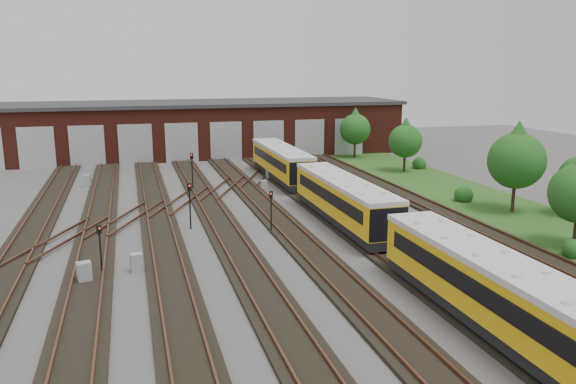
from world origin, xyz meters
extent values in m
plane|color=#4B4846|center=(0.00, 0.00, 0.00)|extent=(120.00, 120.00, 0.00)
cube|color=black|center=(-14.00, 0.00, 0.09)|extent=(2.40, 70.00, 0.18)
cube|color=brown|center=(-13.28, 0.00, 0.26)|extent=(0.10, 70.00, 0.15)
cube|color=black|center=(-10.00, 0.00, 0.09)|extent=(2.40, 70.00, 0.18)
cube|color=brown|center=(-10.72, 0.00, 0.26)|extent=(0.10, 70.00, 0.15)
cube|color=brown|center=(-9.28, 0.00, 0.26)|extent=(0.10, 70.00, 0.15)
cube|color=black|center=(-6.00, 0.00, 0.09)|extent=(2.40, 70.00, 0.18)
cube|color=brown|center=(-6.72, 0.00, 0.26)|extent=(0.10, 70.00, 0.15)
cube|color=brown|center=(-5.28, 0.00, 0.26)|extent=(0.10, 70.00, 0.15)
cube|color=black|center=(-2.00, 0.00, 0.09)|extent=(2.40, 70.00, 0.18)
cube|color=brown|center=(-2.72, 0.00, 0.26)|extent=(0.10, 70.00, 0.15)
cube|color=brown|center=(-1.28, 0.00, 0.26)|extent=(0.10, 70.00, 0.15)
cube|color=black|center=(2.00, 0.00, 0.09)|extent=(2.40, 70.00, 0.18)
cube|color=brown|center=(1.28, 0.00, 0.26)|extent=(0.10, 70.00, 0.15)
cube|color=brown|center=(2.72, 0.00, 0.26)|extent=(0.10, 70.00, 0.15)
cube|color=black|center=(6.00, 0.00, 0.09)|extent=(2.40, 70.00, 0.18)
cube|color=brown|center=(5.28, 0.00, 0.26)|extent=(0.10, 70.00, 0.15)
cube|color=brown|center=(6.72, 0.00, 0.26)|extent=(0.10, 70.00, 0.15)
cube|color=black|center=(10.00, 0.00, 0.09)|extent=(2.40, 70.00, 0.18)
cube|color=brown|center=(9.28, 0.00, 0.26)|extent=(0.10, 70.00, 0.15)
cube|color=brown|center=(10.72, 0.00, 0.26)|extent=(0.10, 70.00, 0.15)
cube|color=black|center=(14.00, 0.00, 0.09)|extent=(2.40, 70.00, 0.18)
cube|color=brown|center=(13.28, 0.00, 0.26)|extent=(0.10, 70.00, 0.15)
cube|color=brown|center=(14.72, 0.00, 0.26)|extent=(0.10, 70.00, 0.15)
cube|color=brown|center=(-8.00, 10.00, 0.26)|extent=(5.40, 9.62, 0.15)
cube|color=brown|center=(-4.00, 14.00, 0.26)|extent=(5.40, 9.62, 0.15)
cube|color=brown|center=(0.00, 18.00, 0.26)|extent=(5.40, 9.62, 0.15)
cube|color=brown|center=(-12.00, 6.00, 0.26)|extent=(5.40, 9.62, 0.15)
cube|color=brown|center=(4.00, 22.00, 0.26)|extent=(5.40, 9.62, 0.15)
cube|color=#551E15|center=(0.00, 40.00, 3.00)|extent=(50.00, 12.00, 6.00)
cube|color=#2E2F31|center=(0.00, 40.00, 6.15)|extent=(51.00, 12.50, 0.40)
cube|color=#A4A7A9|center=(-17.00, 33.98, 2.20)|extent=(3.60, 0.12, 4.40)
cube|color=#A4A7A9|center=(-12.00, 33.98, 2.20)|extent=(3.60, 0.12, 4.40)
cube|color=#A4A7A9|center=(-7.00, 33.98, 2.20)|extent=(3.60, 0.12, 4.40)
cube|color=#A4A7A9|center=(-2.00, 33.98, 2.20)|extent=(3.60, 0.12, 4.40)
cube|color=#A4A7A9|center=(3.00, 33.98, 2.20)|extent=(3.60, 0.12, 4.40)
cube|color=#A4A7A9|center=(8.00, 33.98, 2.20)|extent=(3.60, 0.12, 4.40)
cube|color=#A4A7A9|center=(13.00, 33.98, 2.20)|extent=(3.60, 0.12, 4.40)
cube|color=#A4A7A9|center=(18.00, 33.98, 2.20)|extent=(3.60, 0.12, 4.40)
cube|color=#224918|center=(19.00, 10.00, 0.03)|extent=(8.00, 55.00, 0.05)
cube|color=black|center=(6.00, -10.95, 0.60)|extent=(2.12, 13.72, 0.55)
cube|color=gold|center=(6.00, -10.95, 1.88)|extent=(2.40, 13.72, 2.01)
cube|color=silver|center=(6.00, -10.95, 3.03)|extent=(2.49, 13.72, 0.27)
cube|color=black|center=(4.79, -10.95, 2.11)|extent=(0.07, 12.07, 0.78)
cube|color=black|center=(7.21, -10.95, 2.11)|extent=(0.07, 12.07, 0.78)
cube|color=black|center=(6.00, 5.05, 0.60)|extent=(2.12, 13.72, 0.55)
cube|color=gold|center=(6.00, 5.05, 1.88)|extent=(2.40, 13.72, 2.01)
cube|color=silver|center=(6.00, 5.05, 3.03)|extent=(2.49, 13.72, 0.27)
cube|color=black|center=(4.79, 5.05, 2.11)|extent=(0.07, 12.07, 0.78)
cube|color=black|center=(7.21, 5.05, 2.11)|extent=(0.07, 12.07, 0.78)
cube|color=black|center=(6.00, 21.05, 0.60)|extent=(2.12, 13.72, 0.55)
cube|color=gold|center=(6.00, 21.05, 1.88)|extent=(2.40, 13.72, 2.01)
cube|color=silver|center=(6.00, 21.05, 3.03)|extent=(2.49, 13.72, 0.27)
cube|color=black|center=(4.79, 21.05, 2.11)|extent=(0.07, 12.07, 0.78)
cube|color=black|center=(7.21, 21.05, 2.11)|extent=(0.07, 12.07, 0.78)
cylinder|color=black|center=(-9.37, -0.17, 1.08)|extent=(0.09, 0.09, 2.15)
cube|color=black|center=(-9.37, -0.17, 2.38)|extent=(0.26, 0.21, 0.44)
sphere|color=red|center=(-9.37, -0.26, 2.46)|extent=(0.11, 0.11, 0.11)
cylinder|color=black|center=(-2.56, 18.72, 1.38)|extent=(0.11, 0.11, 2.76)
cube|color=black|center=(-2.56, 18.72, 3.02)|extent=(0.30, 0.23, 0.53)
sphere|color=red|center=(-2.56, 18.61, 3.13)|extent=(0.13, 0.13, 0.13)
cylinder|color=black|center=(-4.05, 6.83, 1.30)|extent=(0.10, 0.10, 2.60)
cube|color=black|center=(-4.05, 6.83, 2.85)|extent=(0.26, 0.18, 0.49)
sphere|color=red|center=(-4.05, 6.73, 2.95)|extent=(0.12, 0.12, 0.12)
cylinder|color=black|center=(0.85, 4.54, 1.15)|extent=(0.09, 0.09, 2.30)
cube|color=black|center=(0.85, 4.54, 2.53)|extent=(0.26, 0.21, 0.45)
sphere|color=red|center=(0.85, 4.45, 2.62)|extent=(0.11, 0.11, 0.11)
cube|color=#949699|center=(-10.14, -1.35, 0.55)|extent=(0.78, 0.69, 1.11)
cube|color=#949699|center=(-11.46, 22.74, 0.56)|extent=(0.74, 0.65, 1.12)
cube|color=#949699|center=(-7.64, -0.35, 0.49)|extent=(0.66, 0.58, 0.99)
cube|color=#949699|center=(3.38, 17.16, 0.44)|extent=(0.54, 0.46, 0.87)
cube|color=#949699|center=(5.01, 21.76, 0.45)|extent=(0.57, 0.49, 0.89)
cylinder|color=#301E15|center=(17.84, 31.67, 0.92)|extent=(0.25, 0.25, 1.84)
sphere|color=#194714|center=(17.84, 31.67, 3.36)|extent=(3.57, 3.57, 3.57)
cone|color=#194714|center=(17.84, 31.67, 4.64)|extent=(3.06, 3.06, 2.55)
cylinder|color=#301E15|center=(19.13, 21.67, 0.86)|extent=(0.25, 0.25, 1.73)
sphere|color=#194714|center=(19.13, 21.67, 3.17)|extent=(3.36, 3.36, 3.36)
cone|color=#194714|center=(19.13, 21.67, 4.37)|extent=(2.88, 2.88, 2.40)
cylinder|color=#301E15|center=(19.22, 4.80, 1.05)|extent=(0.25, 0.25, 2.10)
sphere|color=#194714|center=(19.22, 4.80, 3.85)|extent=(4.08, 4.08, 4.08)
cone|color=#194714|center=(19.22, 4.80, 5.31)|extent=(3.50, 3.50, 2.92)
cylinder|color=#301E15|center=(17.33, -3.35, 0.91)|extent=(0.27, 0.27, 1.81)
sphere|color=#194714|center=(16.00, -4.72, 0.62)|extent=(1.24, 1.24, 1.24)
sphere|color=#194714|center=(17.67, 8.74, 0.74)|extent=(1.49, 1.49, 1.49)
sphere|color=#194714|center=(21.52, 22.88, 0.74)|extent=(1.47, 1.47, 1.47)
camera|label=1|loc=(-7.60, -29.16, 10.46)|focal=35.00mm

